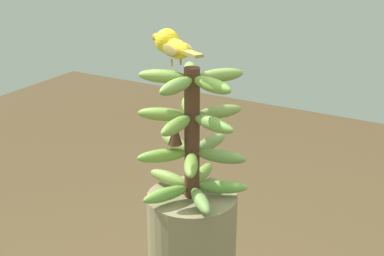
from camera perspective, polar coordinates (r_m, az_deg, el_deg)
The scene contains 2 objects.
banana_bunch at distance 1.43m, azimuth -0.04°, elevation -0.65°, with size 0.29×0.29×0.35m.
perched_bird at distance 1.40m, azimuth -2.10°, elevation 8.45°, with size 0.19×0.11×0.08m.
Camera 1 is at (-0.66, 1.15, 1.84)m, focal length 52.38 mm.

